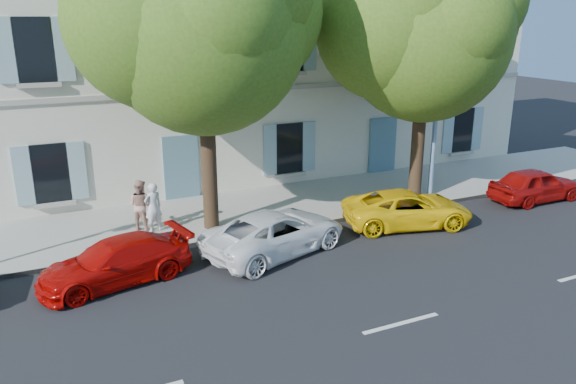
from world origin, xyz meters
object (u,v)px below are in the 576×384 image
car_red_hatchback (536,185)px  car_white_coupe (275,232)px  car_red_coupe (115,262)px  tree_left (203,32)px  car_yellow_supercar (408,209)px  tree_right (425,37)px  street_lamp (444,60)px  pedestrian_a (153,207)px  pedestrian_b (140,205)px

car_red_hatchback → car_white_coupe: bearing=92.0°
car_red_coupe → tree_left: tree_left is taller
car_yellow_supercar → tree_right: tree_right is taller
street_lamp → pedestrian_a: size_ratio=5.59×
car_white_coupe → tree_left: bearing=7.8°
car_white_coupe → pedestrian_a: bearing=27.8°
car_red_coupe → car_red_hatchback: size_ratio=1.07×
car_red_hatchback → tree_right: size_ratio=0.41×
tree_right → car_yellow_supercar: bearing=-132.0°
car_red_coupe → tree_right: (11.10, 2.18, 5.35)m
car_red_hatchback → street_lamp: 5.89m
pedestrian_a → pedestrian_b: size_ratio=0.97×
pedestrian_a → street_lamp: bearing=159.6°
car_yellow_supercar → tree_left: bearing=84.4°
tree_right → car_red_hatchback: bearing=-23.8°
car_red_coupe → tree_right: 12.51m
car_yellow_supercar → tree_right: size_ratio=0.47×
car_white_coupe → car_yellow_supercar: bearing=-106.2°
car_red_coupe → street_lamp: size_ratio=0.45×
car_yellow_supercar → car_red_coupe: bearing=105.9°
car_red_hatchback → pedestrian_b: size_ratio=2.27×
pedestrian_a → pedestrian_b: (-0.33, 0.35, 0.02)m
car_red_coupe → car_white_coupe: car_white_coupe is taller
tree_right → pedestrian_a: 10.74m
street_lamp → pedestrian_b: bearing=173.8°
car_yellow_supercar → tree_right: 5.95m
tree_left → pedestrian_b: 5.66m
street_lamp → car_white_coupe: bearing=-164.8°
pedestrian_a → car_white_coupe: bearing=120.3°
tree_left → street_lamp: size_ratio=1.06×
car_white_coupe → car_red_hatchback: bearing=-106.7°
car_white_coupe → tree_right: tree_right is taller
pedestrian_a → pedestrian_b: bearing=-62.8°
car_white_coupe → car_red_hatchback: car_red_hatchback is taller
car_white_coupe → pedestrian_a: size_ratio=2.84×
tree_left → pedestrian_a: tree_left is taller
car_red_hatchback → tree_right: 6.96m
car_red_coupe → tree_left: bearing=114.0°
street_lamp → car_yellow_supercar: bearing=-144.2°
car_red_coupe → pedestrian_a: size_ratio=2.50×
car_white_coupe → car_yellow_supercar: car_white_coupe is taller
car_yellow_supercar → street_lamp: size_ratio=0.48×
car_red_hatchback → pedestrian_b: (-13.95, 2.82, 0.33)m
car_red_coupe → car_red_hatchback: car_red_hatchback is taller
car_red_coupe → car_yellow_supercar: (9.34, 0.23, 0.01)m
pedestrian_a → car_yellow_supercar: bearing=145.5°
tree_right → pedestrian_b: tree_right is taller
car_yellow_supercar → pedestrian_b: bearing=84.4°
street_lamp → pedestrian_a: street_lamp is taller
car_white_coupe → car_red_hatchback: size_ratio=1.22×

